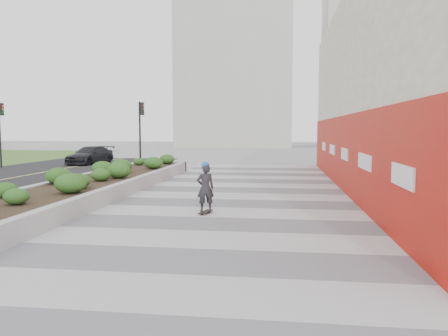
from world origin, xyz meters
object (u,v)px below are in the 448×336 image
(traffic_signal_far, at_px, (0,125))
(car_dark, at_px, (90,155))
(skateboarder, at_px, (205,188))
(planter, at_px, (100,181))
(traffic_signal_near, at_px, (141,125))

(traffic_signal_far, height_order, car_dark, traffic_signal_far)
(skateboarder, bearing_deg, planter, 153.56)
(skateboarder, bearing_deg, traffic_signal_near, 126.80)
(traffic_signal_near, xyz_separation_m, car_dark, (-4.80, 3.02, -2.13))
(planter, bearing_deg, car_dark, 115.76)
(traffic_signal_far, relative_size, skateboarder, 2.75)
(traffic_signal_near, bearing_deg, car_dark, 147.78)
(planter, relative_size, skateboarder, 11.80)
(traffic_signal_far, height_order, skateboarder, traffic_signal_far)
(traffic_signal_near, distance_m, skateboarder, 15.94)
(planter, xyz_separation_m, traffic_signal_near, (-1.73, 10.50, 2.34))
(traffic_signal_near, bearing_deg, planter, -80.65)
(skateboarder, height_order, car_dark, skateboarder)
(traffic_signal_near, height_order, car_dark, traffic_signal_near)
(planter, xyz_separation_m, traffic_signal_far, (-10.93, 10.00, 2.34))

